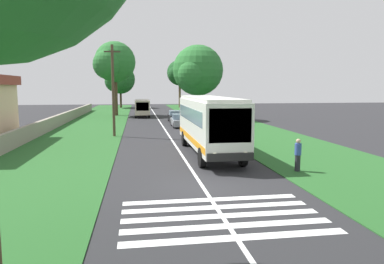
% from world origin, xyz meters
% --- Properties ---
extents(ground, '(160.00, 160.00, 0.00)m').
position_xyz_m(ground, '(0.00, 0.00, 0.00)').
color(ground, '#262628').
extents(grass_verge_left, '(120.00, 8.00, 0.04)m').
position_xyz_m(grass_verge_left, '(15.00, 8.20, 0.02)').
color(grass_verge_left, '#235623').
rests_on(grass_verge_left, ground).
extents(grass_verge_right, '(120.00, 8.00, 0.04)m').
position_xyz_m(grass_verge_right, '(15.00, -8.20, 0.02)').
color(grass_verge_right, '#235623').
rests_on(grass_verge_right, ground).
extents(centre_line, '(110.00, 0.16, 0.01)m').
position_xyz_m(centre_line, '(15.00, 0.00, 0.00)').
color(centre_line, silver).
rests_on(centre_line, ground).
extents(coach_bus, '(11.16, 2.62, 3.73)m').
position_xyz_m(coach_bus, '(7.87, -1.80, 2.15)').
color(coach_bus, silver).
rests_on(coach_bus, ground).
extents(zebra_crossing, '(4.05, 6.80, 0.01)m').
position_xyz_m(zebra_crossing, '(-3.48, 0.00, 0.00)').
color(zebra_crossing, silver).
rests_on(zebra_crossing, ground).
extents(trailing_car_0, '(4.30, 1.78, 1.43)m').
position_xyz_m(trailing_car_0, '(24.39, -1.86, 0.67)').
color(trailing_car_0, gray).
rests_on(trailing_car_0, ground).
extents(trailing_car_1, '(4.30, 1.78, 1.43)m').
position_xyz_m(trailing_car_1, '(30.25, -2.03, 0.67)').
color(trailing_car_1, black).
rests_on(trailing_car_1, ground).
extents(trailing_minibus_0, '(6.00, 2.14, 2.53)m').
position_xyz_m(trailing_minibus_0, '(38.75, 2.10, 1.55)').
color(trailing_minibus_0, '#BFB299').
rests_on(trailing_minibus_0, ground).
extents(roadside_tree_left_0, '(7.91, 6.27, 9.17)m').
position_xyz_m(roadside_tree_left_0, '(63.61, 6.50, 5.90)').
color(roadside_tree_left_0, '#3D2D1E').
rests_on(roadside_tree_left_0, grass_verge_left).
extents(roadside_tree_left_2, '(7.54, 6.28, 11.30)m').
position_xyz_m(roadside_tree_left_2, '(41.54, 6.28, 8.03)').
color(roadside_tree_left_2, '#4C3826').
rests_on(roadside_tree_left_2, grass_verge_left).
extents(roadside_tree_right_0, '(8.04, 6.77, 9.99)m').
position_xyz_m(roadside_tree_right_0, '(33.34, -5.23, 6.46)').
color(roadside_tree_right_0, brown).
rests_on(roadside_tree_right_0, grass_verge_right).
extents(roadside_tree_right_1, '(6.50, 5.44, 10.16)m').
position_xyz_m(roadside_tree_right_1, '(61.97, -6.11, 7.32)').
color(roadside_tree_right_1, brown).
rests_on(roadside_tree_right_1, grass_verge_right).
extents(utility_pole, '(0.24, 1.40, 8.00)m').
position_xyz_m(utility_pole, '(17.34, 4.87, 4.18)').
color(utility_pole, '#473828').
rests_on(utility_pole, grass_verge_left).
extents(roadside_wall, '(70.00, 0.40, 1.27)m').
position_xyz_m(roadside_wall, '(20.00, 11.60, 0.67)').
color(roadside_wall, gray).
rests_on(roadside_wall, grass_verge_left).
extents(pedestrian, '(0.34, 0.34, 1.69)m').
position_xyz_m(pedestrian, '(2.20, -5.36, 0.91)').
color(pedestrian, '#26262D').
rests_on(pedestrian, grass_verge_right).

